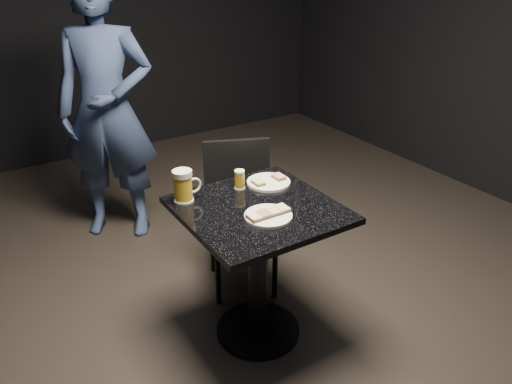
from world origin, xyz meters
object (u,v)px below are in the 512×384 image
beer_mug (184,186)px  chair (240,206)px  plate_large (268,216)px  patron (107,111)px  beer_tumbler (240,180)px  plate_small (269,182)px  table (258,251)px

beer_mug → chair: size_ratio=0.18×
plate_large → patron: 1.57m
plate_large → beer_tumbler: beer_tumbler is taller
beer_mug → beer_tumbler: bearing=-4.3°
plate_small → patron: (-0.43, 1.26, 0.13)m
beer_tumbler → chair: size_ratio=0.11×
plate_small → chair: bearing=91.8°
plate_large → beer_tumbler: 0.33m
patron → beer_mug: bearing=-58.5°
beer_tumbler → table: bearing=-97.6°
table → beer_mug: bearing=137.5°
table → beer_mug: size_ratio=4.75×
table → plate_small: bearing=45.8°
plate_large → chair: size_ratio=0.25×
patron → beer_tumbler: (0.28, -1.22, -0.08)m
plate_large → beer_mug: size_ratio=1.37×
plate_large → plate_small: bearing=56.1°
plate_small → beer_mug: 0.46m
patron → chair: size_ratio=2.05×
plate_large → chair: bearing=71.7°
table → chair: bearing=69.6°
plate_large → patron: patron is taller
chair → table: bearing=-110.4°
patron → table: size_ratio=2.35×
table → beer_mug: 0.48m
patron → beer_tumbler: bearing=-45.0°
table → beer_tumbler: beer_tumbler is taller
patron → plate_small: bearing=-38.8°
chair → beer_mug: bearing=-152.8°
patron → beer_mug: (-0.01, -1.20, -0.05)m
table → chair: size_ratio=0.87×
table → beer_tumbler: bearing=82.4°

